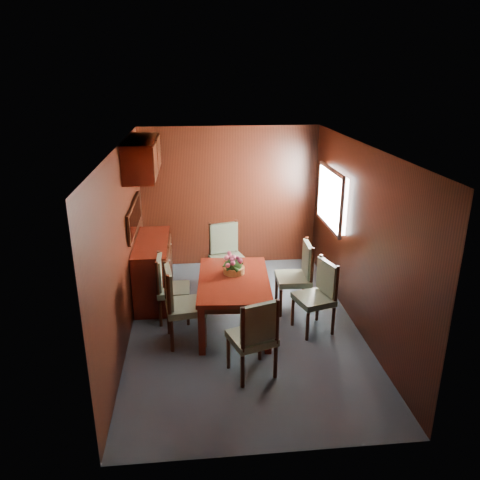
{
  "coord_description": "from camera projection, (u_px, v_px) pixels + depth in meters",
  "views": [
    {
      "loc": [
        -0.61,
        -5.5,
        3.24
      ],
      "look_at": [
        0.0,
        0.51,
        1.05
      ],
      "focal_mm": 35.0,
      "sensor_mm": 36.0,
      "label": 1
    }
  ],
  "objects": [
    {
      "name": "flower_centerpiece",
      "position": [
        234.0,
        263.0,
        6.22
      ],
      "size": [
        0.31,
        0.31,
        0.31
      ],
      "color": "#A56632",
      "rests_on": "dining_table"
    },
    {
      "name": "chair_left_near",
      "position": [
        179.0,
        301.0,
        5.76
      ],
      "size": [
        0.52,
        0.54,
        1.02
      ],
      "rotation": [
        0.0,
        0.0,
        -1.44
      ],
      "color": "black",
      "rests_on": "ground"
    },
    {
      "name": "room_shell",
      "position": [
        233.0,
        203.0,
        6.05
      ],
      "size": [
        3.06,
        4.52,
        2.41
      ],
      "color": "black",
      "rests_on": "ground"
    },
    {
      "name": "chair_left_far",
      "position": [
        168.0,
        285.0,
        6.32
      ],
      "size": [
        0.43,
        0.45,
        0.93
      ],
      "rotation": [
        0.0,
        0.0,
        -1.58
      ],
      "color": "black",
      "rests_on": "ground"
    },
    {
      "name": "chair_right_far",
      "position": [
        299.0,
        273.0,
        6.57
      ],
      "size": [
        0.48,
        0.5,
        1.02
      ],
      "rotation": [
        0.0,
        0.0,
        1.53
      ],
      "color": "black",
      "rests_on": "ground"
    },
    {
      "name": "ground",
      "position": [
        244.0,
        326.0,
        6.31
      ],
      "size": [
        4.5,
        4.5,
        0.0
      ],
      "primitive_type": "plane",
      "color": "#313B42",
      "rests_on": "ground"
    },
    {
      "name": "dining_table",
      "position": [
        234.0,
        285.0,
        6.13
      ],
      "size": [
        1.01,
        1.52,
        0.69
      ],
      "rotation": [
        0.0,
        0.0,
        -0.07
      ],
      "color": "#3A0E07",
      "rests_on": "ground"
    },
    {
      "name": "sideboard",
      "position": [
        153.0,
        269.0,
        6.97
      ],
      "size": [
        0.48,
        1.4,
        0.9
      ],
      "primitive_type": "cube",
      "color": "#3A0E07",
      "rests_on": "ground"
    },
    {
      "name": "chair_right_near",
      "position": [
        319.0,
        292.0,
        6.06
      ],
      "size": [
        0.55,
        0.56,
        0.97
      ],
      "rotation": [
        0.0,
        0.0,
        1.85
      ],
      "color": "black",
      "rests_on": "ground"
    },
    {
      "name": "chair_foot",
      "position": [
        226.0,
        253.0,
        7.26
      ],
      "size": [
        0.61,
        0.59,
        1.05
      ],
      "rotation": [
        0.0,
        0.0,
        3.42
      ],
      "color": "black",
      "rests_on": "ground"
    },
    {
      "name": "chair_head",
      "position": [
        255.0,
        334.0,
        5.08
      ],
      "size": [
        0.58,
        0.57,
        0.98
      ],
      "rotation": [
        0.0,
        0.0,
        0.33
      ],
      "color": "black",
      "rests_on": "ground"
    }
  ]
}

